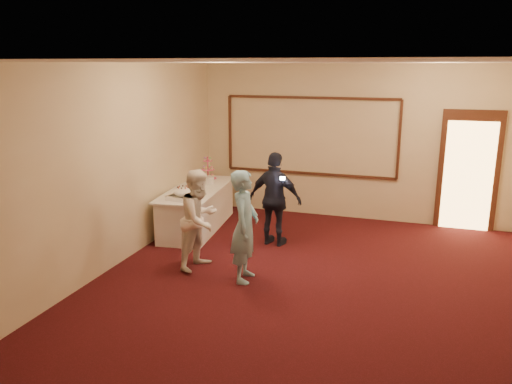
{
  "coord_description": "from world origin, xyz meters",
  "views": [
    {
      "loc": [
        1.25,
        -6.19,
        2.96
      ],
      "look_at": [
        -0.97,
        0.56,
        1.15
      ],
      "focal_mm": 35.0,
      "sensor_mm": 36.0,
      "label": 1
    }
  ],
  "objects_px": {
    "tart": "(199,193)",
    "man": "(245,226)",
    "woman": "(200,219)",
    "plate_stack_b": "(210,180)",
    "pavlova_tray": "(183,194)",
    "plate_stack_a": "(194,183)",
    "buffet_table": "(197,208)",
    "guest": "(275,199)",
    "cupcake_stand": "(208,170)"
  },
  "relations": [
    {
      "from": "tart",
      "to": "man",
      "type": "distance_m",
      "value": 2.03
    },
    {
      "from": "woman",
      "to": "plate_stack_b",
      "type": "bearing_deg",
      "value": 32.78
    },
    {
      "from": "man",
      "to": "woman",
      "type": "distance_m",
      "value": 0.82
    },
    {
      "from": "pavlova_tray",
      "to": "plate_stack_b",
      "type": "relative_size",
      "value": 3.33
    },
    {
      "from": "plate_stack_a",
      "to": "tart",
      "type": "distance_m",
      "value": 0.5
    },
    {
      "from": "plate_stack_b",
      "to": "man",
      "type": "bearing_deg",
      "value": -56.4
    },
    {
      "from": "pavlova_tray",
      "to": "tart",
      "type": "xyz_separation_m",
      "value": [
        0.14,
        0.33,
        -0.06
      ]
    },
    {
      "from": "buffet_table",
      "to": "woman",
      "type": "distance_m",
      "value": 1.89
    },
    {
      "from": "buffet_table",
      "to": "pavlova_tray",
      "type": "height_order",
      "value": "pavlova_tray"
    },
    {
      "from": "woman",
      "to": "guest",
      "type": "height_order",
      "value": "guest"
    },
    {
      "from": "buffet_table",
      "to": "man",
      "type": "bearing_deg",
      "value": -49.6
    },
    {
      "from": "plate_stack_b",
      "to": "man",
      "type": "distance_m",
      "value": 2.74
    },
    {
      "from": "pavlova_tray",
      "to": "plate_stack_b",
      "type": "bearing_deg",
      "value": 90.09
    },
    {
      "from": "woman",
      "to": "guest",
      "type": "xyz_separation_m",
      "value": [
        0.79,
        1.29,
        0.04
      ]
    },
    {
      "from": "plate_stack_a",
      "to": "woman",
      "type": "distance_m",
      "value": 1.9
    },
    {
      "from": "pavlova_tray",
      "to": "plate_stack_b",
      "type": "xyz_separation_m",
      "value": [
        -0.0,
        1.12,
        -0.01
      ]
    },
    {
      "from": "plate_stack_a",
      "to": "buffet_table",
      "type": "bearing_deg",
      "value": -19.36
    },
    {
      "from": "cupcake_stand",
      "to": "pavlova_tray",
      "type": "bearing_deg",
      "value": -81.95
    },
    {
      "from": "cupcake_stand",
      "to": "guest",
      "type": "height_order",
      "value": "guest"
    },
    {
      "from": "cupcake_stand",
      "to": "man",
      "type": "relative_size",
      "value": 0.31
    },
    {
      "from": "pavlova_tray",
      "to": "plate_stack_a",
      "type": "bearing_deg",
      "value": 101.0
    },
    {
      "from": "cupcake_stand",
      "to": "plate_stack_a",
      "type": "height_order",
      "value": "cupcake_stand"
    },
    {
      "from": "tart",
      "to": "plate_stack_a",
      "type": "bearing_deg",
      "value": 124.35
    },
    {
      "from": "plate_stack_b",
      "to": "woman",
      "type": "bearing_deg",
      "value": -70.44
    },
    {
      "from": "buffet_table",
      "to": "plate_stack_b",
      "type": "bearing_deg",
      "value": 77.37
    },
    {
      "from": "pavlova_tray",
      "to": "cupcake_stand",
      "type": "height_order",
      "value": "cupcake_stand"
    },
    {
      "from": "plate_stack_a",
      "to": "guest",
      "type": "relative_size",
      "value": 0.13
    },
    {
      "from": "plate_stack_a",
      "to": "tart",
      "type": "bearing_deg",
      "value": -55.65
    },
    {
      "from": "plate_stack_a",
      "to": "woman",
      "type": "xyz_separation_m",
      "value": [
        0.87,
        -1.68,
        -0.11
      ]
    },
    {
      "from": "cupcake_stand",
      "to": "guest",
      "type": "relative_size",
      "value": 0.31
    },
    {
      "from": "man",
      "to": "guest",
      "type": "height_order",
      "value": "man"
    },
    {
      "from": "cupcake_stand",
      "to": "plate_stack_a",
      "type": "relative_size",
      "value": 2.33
    },
    {
      "from": "plate_stack_b",
      "to": "woman",
      "type": "distance_m",
      "value": 2.18
    },
    {
      "from": "woman",
      "to": "guest",
      "type": "bearing_deg",
      "value": -18.11
    },
    {
      "from": "pavlova_tray",
      "to": "plate_stack_b",
      "type": "distance_m",
      "value": 1.12
    },
    {
      "from": "pavlova_tray",
      "to": "man",
      "type": "distance_m",
      "value": 1.91
    },
    {
      "from": "pavlova_tray",
      "to": "cupcake_stand",
      "type": "xyz_separation_m",
      "value": [
        -0.22,
        1.54,
        0.09
      ]
    },
    {
      "from": "pavlova_tray",
      "to": "cupcake_stand",
      "type": "relative_size",
      "value": 1.21
    },
    {
      "from": "tart",
      "to": "woman",
      "type": "relative_size",
      "value": 0.18
    },
    {
      "from": "buffet_table",
      "to": "tart",
      "type": "height_order",
      "value": "tart"
    },
    {
      "from": "plate_stack_b",
      "to": "tart",
      "type": "height_order",
      "value": "plate_stack_b"
    },
    {
      "from": "man",
      "to": "woman",
      "type": "xyz_separation_m",
      "value": [
        -0.78,
        0.22,
        -0.04
      ]
    },
    {
      "from": "plate_stack_b",
      "to": "cupcake_stand",
      "type": "bearing_deg",
      "value": 117.19
    },
    {
      "from": "plate_stack_a",
      "to": "guest",
      "type": "height_order",
      "value": "guest"
    },
    {
      "from": "man",
      "to": "guest",
      "type": "relative_size",
      "value": 1.0
    },
    {
      "from": "plate_stack_b",
      "to": "tart",
      "type": "bearing_deg",
      "value": -80.0
    },
    {
      "from": "man",
      "to": "cupcake_stand",
      "type": "bearing_deg",
      "value": 26.07
    },
    {
      "from": "tart",
      "to": "man",
      "type": "bearing_deg",
      "value": -47.31
    },
    {
      "from": "guest",
      "to": "buffet_table",
      "type": "bearing_deg",
      "value": -4.14
    },
    {
      "from": "man",
      "to": "pavlova_tray",
      "type": "bearing_deg",
      "value": 45.91
    }
  ]
}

